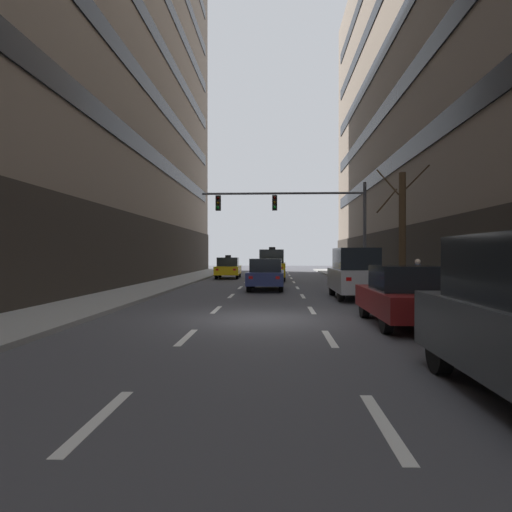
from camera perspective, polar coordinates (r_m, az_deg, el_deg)
name	(u,v)px	position (r m, az deg, el deg)	size (l,w,h in m)	color
ground_plane	(262,319)	(13.11, 0.76, -8.14)	(120.00, 120.00, 0.00)	#424247
sidewalk_left	(51,315)	(14.77, -25.13, -6.94)	(3.02, 80.00, 0.14)	gray
sidewalk_right	(483,318)	(14.39, 27.39, -7.13)	(3.02, 80.00, 0.14)	gray
lane_stripe_l1_s2	(98,419)	(5.70, -19.83, -19.30)	(0.16, 2.00, 0.01)	silver
lane_stripe_l1_s3	(187,337)	(10.35, -9.01, -10.37)	(0.16, 2.00, 0.01)	silver
lane_stripe_l1_s4	(216,310)	(15.22, -5.18, -6.96)	(0.16, 2.00, 0.01)	silver
lane_stripe_l1_s5	(231,296)	(20.16, -3.24, -5.19)	(0.16, 2.00, 0.01)	silver
lane_stripe_l1_s6	(240,288)	(25.12, -2.07, -4.12)	(0.16, 2.00, 0.01)	silver
lane_stripe_l1_s7	(246,282)	(30.09, -1.29, -3.40)	(0.16, 2.00, 0.01)	silver
lane_stripe_l1_s8	(250,278)	(35.08, -0.73, -2.88)	(0.16, 2.00, 0.01)	silver
lane_stripe_l1_s9	(254,275)	(40.06, -0.31, -2.49)	(0.16, 2.00, 0.01)	silver
lane_stripe_l1_s10	(256,273)	(45.05, 0.02, -2.19)	(0.16, 2.00, 0.01)	silver
lane_stripe_l2_s2	(384,424)	(5.45, 16.30, -20.22)	(0.16, 2.00, 0.01)	silver
lane_stripe_l2_s3	(330,338)	(10.22, 9.54, -10.52)	(0.16, 2.00, 0.01)	silver
lane_stripe_l2_s4	(312,310)	(15.13, 7.25, -7.00)	(0.16, 2.00, 0.01)	silver
lane_stripe_l2_s5	(303,296)	(20.09, 6.10, -5.21)	(0.16, 2.00, 0.01)	silver
lane_stripe_l2_s6	(297,288)	(25.07, 5.40, -4.13)	(0.16, 2.00, 0.01)	silver
lane_stripe_l2_s7	(294,282)	(30.05, 4.94, -3.40)	(0.16, 2.00, 0.01)	silver
lane_stripe_l2_s8	(291,278)	(35.04, 4.61, -2.89)	(0.16, 2.00, 0.01)	silver
lane_stripe_l2_s9	(289,275)	(40.03, 4.37, -2.50)	(0.16, 2.00, 0.01)	silver
lane_stripe_l2_s10	(288,273)	(45.02, 4.17, -2.19)	(0.16, 2.00, 0.01)	silver
taxi_driving_0	(272,265)	(31.76, 2.12, -1.20)	(2.06, 4.68, 2.43)	black
car_driving_1	(266,274)	(23.45, 1.33, -2.42)	(1.96, 4.50, 1.67)	black
taxi_driving_2	(228,268)	(34.82, -3.63, -1.56)	(1.95, 4.46, 1.84)	black
car_parked_1	(404,296)	(12.43, 18.68, -4.94)	(1.80, 4.29, 1.61)	black
car_parked_2	(355,273)	(19.41, 12.80, -2.21)	(1.89, 4.50, 2.17)	black
traffic_signal_0	(304,213)	(24.49, 6.32, 5.60)	(9.10, 0.35, 5.74)	#4C4C51
street_tree_0	(402,231)	(20.82, 18.45, 3.14)	(2.23, 2.21, 5.71)	#4C3823
pedestrian_0	(418,277)	(17.61, 20.28, -2.55)	(0.31, 0.50, 1.59)	brown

